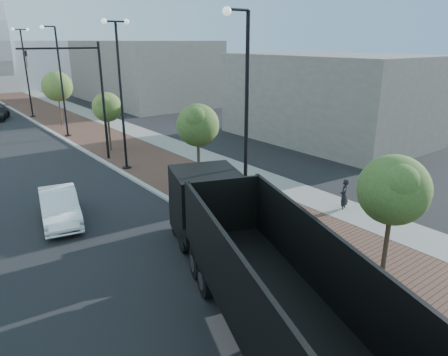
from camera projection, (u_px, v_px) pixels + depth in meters
sidewalk at (78, 122)px, 42.29m from camera, size 7.00×140.00×0.12m
concrete_strip at (103, 119)px, 43.84m from camera, size 2.40×140.00×0.13m
curb at (42, 126)px, 40.28m from camera, size 0.30×140.00×0.14m
dump_truck at (232, 244)px, 14.02m from camera, size 6.95×13.59×3.56m
white_sedan at (59, 206)px, 19.15m from camera, size 2.49×4.80×1.51m
pedestrian at (344, 195)px, 20.27m from camera, size 0.71×0.59×1.67m
streetlight_1 at (244, 138)px, 16.59m from camera, size 1.44×0.56×9.21m
streetlight_2 at (121, 95)px, 25.54m from camera, size 1.72×0.56×9.28m
streetlight_3 at (61, 87)px, 34.68m from camera, size 1.44×0.56×9.21m
streetlight_4 at (26, 72)px, 43.64m from camera, size 1.72×0.56×9.28m
traffic_mast at (89, 89)px, 27.24m from camera, size 5.09×0.20×8.00m
tree_0 at (394, 190)px, 12.98m from camera, size 2.31×2.25×4.74m
tree_1 at (198, 125)px, 21.17m from camera, size 2.27×2.20×5.04m
tree_2 at (108, 107)px, 30.39m from camera, size 2.24×2.16×4.47m
tree_3 at (58, 86)px, 39.28m from camera, size 2.84×2.84×5.31m
commercial_block_ne at (142, 72)px, 55.77m from camera, size 12.00×22.00×8.00m
commercial_block_e at (327, 98)px, 34.46m from camera, size 10.00×16.00×7.00m
utility_cover_1 at (307, 237)px, 17.52m from camera, size 0.50×0.50×0.02m
utility_cover_2 at (174, 174)px, 25.81m from camera, size 0.50×0.50×0.02m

